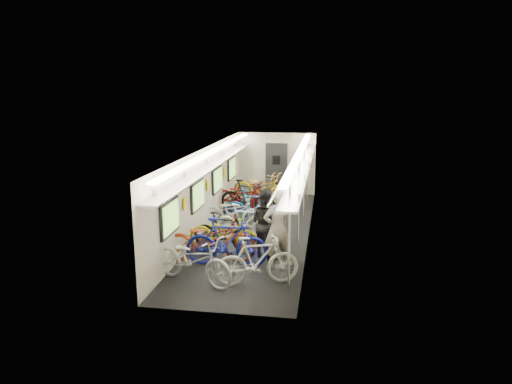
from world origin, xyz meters
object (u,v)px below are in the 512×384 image
(bicycle_1, at_px, (226,242))
(backpack, at_px, (284,206))
(passenger_near, at_px, (277,229))
(bicycle_0, at_px, (193,260))
(passenger_mid, at_px, (266,223))

(bicycle_1, relative_size, backpack, 5.10)
(passenger_near, bearing_deg, bicycle_0, 4.15)
(passenger_near, distance_m, backpack, 0.80)
(bicycle_1, bearing_deg, bicycle_0, 153.76)
(bicycle_1, bearing_deg, backpack, -58.61)
(bicycle_0, bearing_deg, passenger_mid, -13.01)
(bicycle_1, relative_size, passenger_near, 1.04)
(bicycle_0, relative_size, passenger_mid, 1.18)
(passenger_mid, height_order, backpack, passenger_mid)
(bicycle_1, distance_m, passenger_mid, 1.12)
(passenger_near, bearing_deg, backpack, -127.46)
(bicycle_0, distance_m, passenger_near, 2.05)
(backpack, bearing_deg, passenger_near, -113.64)
(bicycle_0, height_order, passenger_mid, passenger_mid)
(passenger_near, relative_size, passenger_mid, 1.09)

